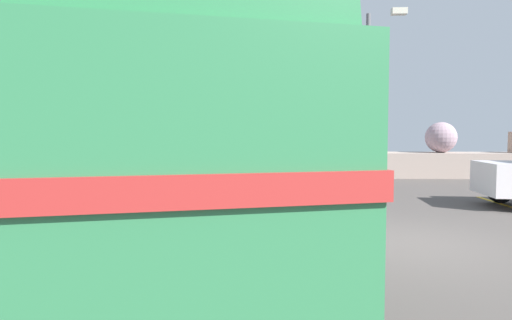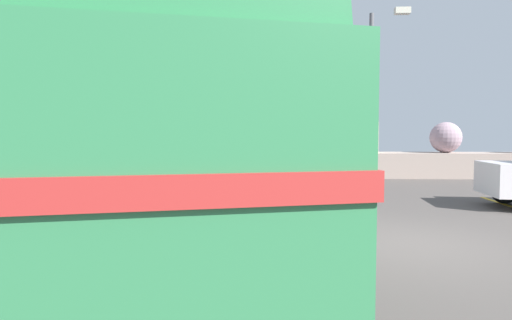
# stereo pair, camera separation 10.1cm
# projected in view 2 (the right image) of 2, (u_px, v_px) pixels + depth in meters

# --- Properties ---
(ground) EXTENTS (32.00, 26.00, 0.02)m
(ground) POSITION_uv_depth(u_px,v_px,m) (406.00, 244.00, 7.65)
(ground) COLOR #504946
(breakwater) EXTENTS (31.36, 1.91, 2.47)m
(breakwater) POSITION_uv_depth(u_px,v_px,m) (336.00, 161.00, 19.34)
(breakwater) COLOR #AB988C
(breakwater) RESTS_ON ground
(vintage_coach) EXTENTS (4.61, 8.91, 3.70)m
(vintage_coach) POSITION_uv_depth(u_px,v_px,m) (169.00, 127.00, 6.57)
(vintage_coach) COLOR black
(vintage_coach) RESTS_ON ground
(lamp_post) EXTENTS (1.05, 0.78, 5.62)m
(lamp_post) POSITION_uv_depth(u_px,v_px,m) (375.00, 92.00, 13.38)
(lamp_post) COLOR #5B5B60
(lamp_post) RESTS_ON ground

